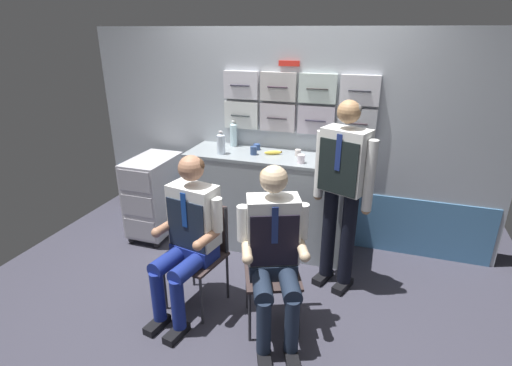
% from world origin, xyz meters
% --- Properties ---
extents(ground, '(4.80, 4.80, 0.04)m').
position_xyz_m(ground, '(0.00, 0.00, -0.02)').
color(ground, '#373642').
extents(galley_bulkhead, '(4.20, 0.14, 2.15)m').
position_xyz_m(galley_bulkhead, '(0.01, 1.37, 1.07)').
color(galley_bulkhead, '#A9AFB8').
rests_on(galley_bulkhead, ground).
extents(galley_counter, '(1.61, 0.53, 0.99)m').
position_xyz_m(galley_counter, '(-0.09, 1.09, 0.49)').
color(galley_counter, '#959EA3').
rests_on(galley_counter, ground).
extents(service_trolley, '(0.40, 0.65, 0.87)m').
position_xyz_m(service_trolley, '(-1.31, 0.93, 0.47)').
color(service_trolley, black).
rests_on(service_trolley, ground).
extents(folding_chair_left, '(0.47, 0.47, 0.84)m').
position_xyz_m(folding_chair_left, '(-0.34, 0.08, 0.52)').
color(folding_chair_left, '#2D2D33').
rests_on(folding_chair_left, ground).
extents(crew_member_left, '(0.52, 0.67, 1.28)m').
position_xyz_m(crew_member_left, '(-0.37, -0.08, 0.71)').
color(crew_member_left, black).
rests_on(crew_member_left, ground).
extents(folding_chair_right, '(0.52, 0.52, 0.84)m').
position_xyz_m(folding_chair_right, '(0.25, 0.05, 0.52)').
color(folding_chair_right, '#2D2D33').
rests_on(folding_chair_right, ground).
extents(crew_member_right, '(0.56, 0.69, 1.28)m').
position_xyz_m(crew_member_right, '(0.31, -0.10, 0.71)').
color(crew_member_right, black).
rests_on(crew_member_right, ground).
extents(crew_member_standing, '(0.49, 0.36, 1.63)m').
position_xyz_m(crew_member_standing, '(0.68, 0.62, 0.96)').
color(crew_member_standing, black).
rests_on(crew_member_standing, ground).
extents(water_bottle_clear, '(0.08, 0.08, 0.23)m').
position_xyz_m(water_bottle_clear, '(-0.53, 0.97, 1.09)').
color(water_bottle_clear, silver).
rests_on(water_bottle_clear, galley_counter).
extents(sparkling_bottle_green, '(0.08, 0.08, 0.26)m').
position_xyz_m(sparkling_bottle_green, '(0.57, 1.01, 1.11)').
color(sparkling_bottle_green, silver).
rests_on(sparkling_bottle_green, galley_counter).
extents(water_bottle_short, '(0.07, 0.07, 0.26)m').
position_xyz_m(water_bottle_short, '(-0.52, 1.27, 1.11)').
color(water_bottle_short, silver).
rests_on(water_bottle_short, galley_counter).
extents(coffee_cup_white, '(0.06, 0.06, 0.08)m').
position_xyz_m(coffee_cup_white, '(-0.23, 1.05, 1.03)').
color(coffee_cup_white, navy).
rests_on(coffee_cup_white, galley_counter).
extents(paper_cup_tan, '(0.07, 0.07, 0.06)m').
position_xyz_m(paper_cup_tan, '(-0.25, 1.21, 1.02)').
color(paper_cup_tan, navy).
rests_on(paper_cup_tan, galley_counter).
extents(espresso_cup_small, '(0.07, 0.07, 0.08)m').
position_xyz_m(espresso_cup_small, '(0.27, 0.94, 1.03)').
color(espresso_cup_small, white).
rests_on(espresso_cup_small, galley_counter).
extents(paper_cup_blue, '(0.06, 0.06, 0.06)m').
position_xyz_m(paper_cup_blue, '(0.19, 1.14, 1.02)').
color(paper_cup_blue, silver).
rests_on(paper_cup_blue, galley_counter).
extents(snack_banana, '(0.17, 0.10, 0.04)m').
position_xyz_m(snack_banana, '(-0.05, 1.11, 1.01)').
color(snack_banana, yellow).
rests_on(snack_banana, galley_counter).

